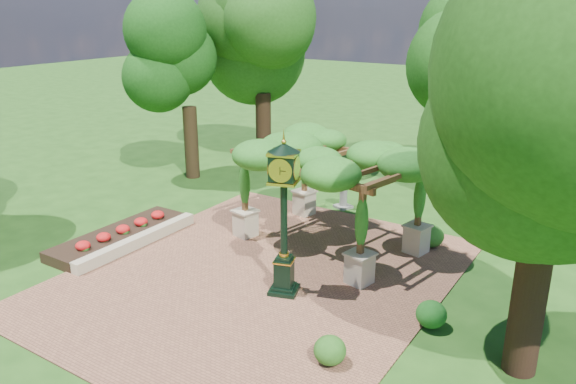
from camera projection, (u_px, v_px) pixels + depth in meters
The scene contains 14 objects.
ground at pixel (240, 290), 15.79m from camera, with size 120.00×120.00×0.00m, color #1E4714.
brick_plaza at pixel (260, 275), 16.57m from camera, with size 10.00×12.00×0.04m, color brown.
border_wall at pixel (138, 241), 18.49m from camera, with size 0.35×5.00×0.40m, color #C6B793.
flower_bed at pixel (120, 236), 18.96m from camera, with size 1.50×5.00×0.36m, color red.
pedestal_clock at pixel (284, 205), 14.79m from camera, with size 1.07×1.07×4.33m.
pergola at pixel (330, 159), 17.81m from camera, with size 6.31×4.65×3.59m.
sundial at pixel (343, 197), 21.98m from camera, with size 0.77×0.77×1.05m.
shrub_front at pixel (330, 350), 12.40m from camera, with size 0.73×0.73×0.66m, color #235418.
shrub_mid at pixel (431, 314), 13.81m from camera, with size 0.76×0.76×0.69m, color #185317.
shrub_back at pixel (431, 236), 18.38m from camera, with size 0.84×0.84×0.76m, color #2A5E1B.
tree_west_near at pixel (186, 49), 24.21m from camera, with size 3.46×3.46×8.43m.
tree_west_far at pixel (262, 34), 26.24m from camera, with size 4.77×4.77×9.15m.
tree_north at pixel (475, 57), 23.19m from camera, with size 4.26×4.26×8.07m.
tree_east_near at pixel (556, 124), 10.60m from camera, with size 5.10×5.10×7.99m.
Camera 1 is at (8.80, -11.08, 7.65)m, focal length 35.00 mm.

